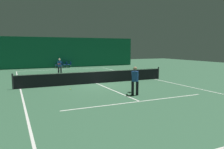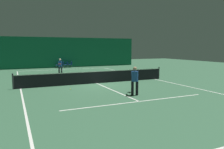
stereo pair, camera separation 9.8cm
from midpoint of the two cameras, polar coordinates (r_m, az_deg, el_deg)
ground_plane at (r=17.16m, az=-3.94°, el=-2.30°), size 60.00×60.00×0.00m
backdrop_curtain at (r=31.29m, az=-13.59°, el=5.60°), size 23.00×0.12×4.19m
court_line_baseline_far at (r=28.53m, az=-12.35°, el=1.29°), size 11.00×0.10×0.00m
court_line_service_far at (r=23.21m, az=-9.49°, el=0.07°), size 8.25×0.10×0.00m
court_line_service_near at (r=11.51m, az=7.39°, el=-6.99°), size 8.25×0.10×0.00m
court_line_sideline_left at (r=16.12m, az=-22.61°, el=-3.43°), size 0.10×23.80×0.00m
court_line_sideline_right at (r=19.75m, az=11.18°, el=-1.18°), size 0.10×23.80×0.00m
court_line_centre at (r=17.16m, az=-3.94°, el=-2.29°), size 0.10×12.80×0.00m
tennis_net at (r=17.09m, az=-3.95°, el=-0.61°), size 12.00×0.10×1.07m
player_near at (r=12.82m, az=6.19°, el=-1.08°), size 0.96×1.36×1.68m
player_far at (r=23.47m, az=-13.26°, el=2.40°), size 0.68×1.38×1.64m
courtside_chair_0 at (r=30.77m, az=-13.83°, el=2.56°), size 0.44×0.44×0.84m
courtside_chair_1 at (r=30.89m, az=-12.76°, el=2.61°), size 0.44×0.44×0.84m
courtside_chair_2 at (r=31.01m, az=-11.70°, el=2.65°), size 0.44×0.44×0.84m
courtside_chair_3 at (r=31.14m, az=-10.65°, el=2.70°), size 0.44×0.44×0.84m
tennis_ball at (r=14.83m, az=-10.68°, el=-3.76°), size 0.07×0.07×0.07m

